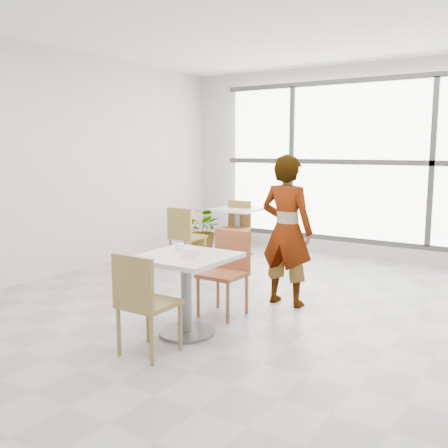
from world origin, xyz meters
The scene contains 15 objects.
floor centered at (0.00, 0.00, 0.00)m, with size 7.00×7.00×0.00m, color #9E9EA5.
ceiling centered at (0.00, 0.00, 3.00)m, with size 7.00×7.00×0.00m, color white.
wall_back centered at (0.00, 3.50, 1.50)m, with size 6.00×6.00×0.00m, color silver.
wall_left centered at (-3.00, 0.00, 1.50)m, with size 7.00×7.00×0.00m, color silver.
window centered at (0.00, 3.44, 1.50)m, with size 4.60×0.07×2.52m.
main_table centered at (-0.16, -0.68, 0.52)m, with size 0.80×0.80×0.75m.
chair_near centered at (-0.15, -1.29, 0.50)m, with size 0.42×0.42×0.87m.
chair_far centered at (-0.18, 0.03, 0.50)m, with size 0.42×0.42×0.87m.
oatmeal_bowl centered at (-0.06, -0.73, 0.79)m, with size 0.21×0.21×0.09m.
coffee_cup centered at (-0.32, -0.57, 0.78)m, with size 0.16×0.13×0.07m.
person centered at (0.19, 0.65, 0.82)m, with size 0.60×0.39×1.65m, color black.
bg_table_left centered at (-1.69, 2.68, 0.49)m, with size 0.70×0.70×0.75m.
bg_chair_left_near centered at (-1.84, 1.44, 0.50)m, with size 0.42×0.42×0.87m.
bg_chair_left_far centered at (-1.68, 2.61, 0.50)m, with size 0.42×0.42×0.87m.
plant_left centered at (-2.23, 2.48, 0.37)m, with size 0.67×0.58×0.75m, color #5F8C3D.
Camera 1 is at (2.60, -4.26, 1.71)m, focal length 40.64 mm.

